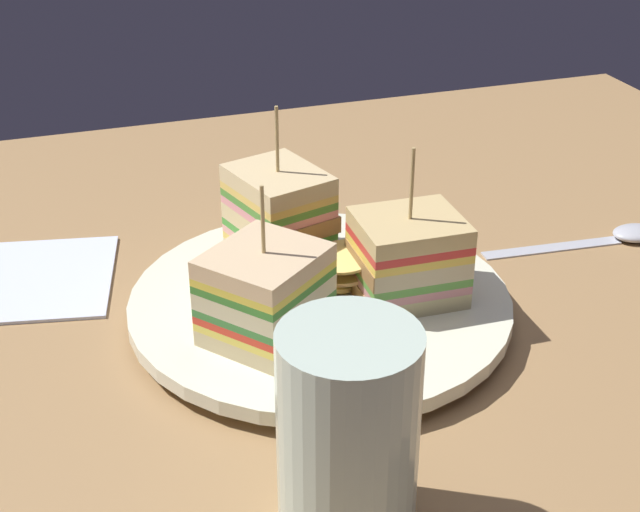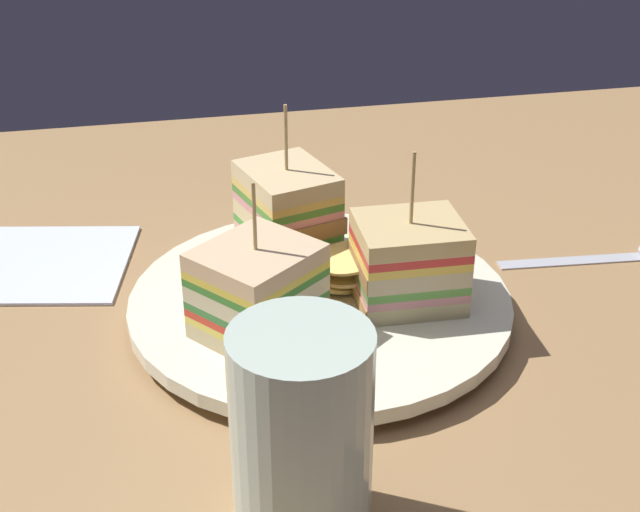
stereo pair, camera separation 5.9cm
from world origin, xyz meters
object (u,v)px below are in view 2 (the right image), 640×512
(drinking_glass, at_px, (302,450))
(napkin, at_px, (36,262))
(plate, at_px, (320,305))
(sandwich_wedge_1, at_px, (288,215))
(chip_pile, at_px, (336,268))
(sandwich_wedge_0, at_px, (408,262))
(sandwich_wedge_2, at_px, (258,291))

(drinking_glass, bearing_deg, napkin, -64.37)
(plate, bearing_deg, sandwich_wedge_1, -78.70)
(chip_pile, height_order, drinking_glass, drinking_glass)
(plate, relative_size, drinking_glass, 2.29)
(sandwich_wedge_1, xyz_separation_m, chip_pile, (-0.02, 0.05, -0.02))
(sandwich_wedge_1, xyz_separation_m, drinking_glass, (0.04, 0.24, -0.00))
(plate, height_order, drinking_glass, drinking_glass)
(sandwich_wedge_0, relative_size, napkin, 0.77)
(sandwich_wedge_1, distance_m, sandwich_wedge_2, 0.10)
(sandwich_wedge_2, xyz_separation_m, chip_pile, (-0.06, -0.04, -0.01))
(sandwich_wedge_0, xyz_separation_m, chip_pile, (0.04, -0.03, -0.01))
(napkin, bearing_deg, sandwich_wedge_2, 134.05)
(plate, xyz_separation_m, drinking_glass, (0.05, 0.18, 0.04))
(plate, xyz_separation_m, sandwich_wedge_1, (0.01, -0.06, 0.04))
(plate, height_order, sandwich_wedge_2, sandwich_wedge_2)
(sandwich_wedge_1, height_order, drinking_glass, sandwich_wedge_1)
(sandwich_wedge_0, bearing_deg, drinking_glass, 60.22)
(sandwich_wedge_0, bearing_deg, napkin, -26.73)
(sandwich_wedge_2, bearing_deg, napkin, 95.49)
(sandwich_wedge_0, bearing_deg, sandwich_wedge_1, -46.14)
(sandwich_wedge_2, relative_size, drinking_glass, 0.91)
(sandwich_wedge_2, relative_size, napkin, 0.75)
(sandwich_wedge_0, bearing_deg, plate, -15.32)
(plate, bearing_deg, napkin, -31.38)
(plate, relative_size, sandwich_wedge_0, 2.43)
(chip_pile, relative_size, napkin, 0.60)
(sandwich_wedge_1, height_order, sandwich_wedge_2, sandwich_wedge_1)
(chip_pile, distance_m, drinking_glass, 0.20)
(plate, xyz_separation_m, chip_pile, (-0.01, -0.01, 0.02))
(sandwich_wedge_0, height_order, sandwich_wedge_1, sandwich_wedge_1)
(sandwich_wedge_2, bearing_deg, sandwich_wedge_0, -29.01)
(sandwich_wedge_1, bearing_deg, napkin, -124.63)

